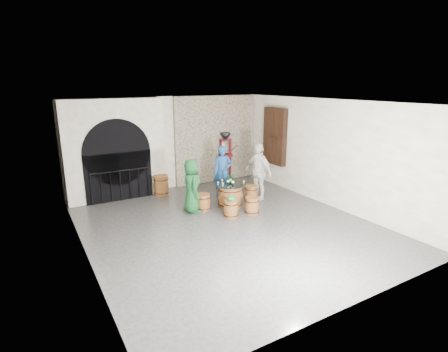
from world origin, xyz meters
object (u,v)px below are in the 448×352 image
barrel_table (230,196)px  barrel_stool_near_right (252,206)px  barrel_stool_near_left (231,209)px  wine_bottle_right (231,179)px  wine_bottle_left (228,180)px  corking_press (226,153)px  person_white (258,172)px  person_blue (223,171)px  wine_bottle_center (233,181)px  barrel_stool_right (251,193)px  side_barrel (161,185)px  barrel_stool_far (224,190)px  barrel_stool_left (203,202)px  person_green (192,186)px

barrel_table → barrel_stool_near_right: bearing=-74.9°
barrel_stool_near_left → wine_bottle_right: size_ratio=1.53×
barrel_stool_near_left → wine_bottle_left: bearing=64.3°
corking_press → person_white: bearing=-90.3°
person_blue → wine_bottle_center: 1.11m
barrel_stool_right → wine_bottle_right: 0.96m
person_blue → barrel_stool_right: bearing=-24.6°
wine_bottle_left → barrel_stool_near_left: bearing=-115.7°
person_white → side_barrel: bearing=-138.2°
barrel_stool_right → barrel_stool_near_left: (-1.28, -0.87, 0.00)m
barrel_stool_far → side_barrel: side_barrel is taller
barrel_stool_right → barrel_stool_near_right: (-0.63, -0.95, 0.00)m
barrel_stool_right → barrel_stool_near_left: same height
barrel_stool_right → person_blue: 1.19m
barrel_stool_far → wine_bottle_right: bearing=-103.0°
barrel_stool_far → wine_bottle_right: size_ratio=1.53×
barrel_stool_left → wine_bottle_left: wine_bottle_left is taller
barrel_stool_left → barrel_stool_near_left: (0.42, -0.88, 0.00)m
person_white → barrel_stool_left: bearing=-99.9°
barrel_stool_left → barrel_stool_near_left: bearing=-64.4°
person_blue → barrel_stool_far: bearing=-73.8°
barrel_stool_right → barrel_stool_left: bearing=179.7°
barrel_stool_near_right → barrel_table: bearing=105.1°
barrel_stool_right → wine_bottle_right: bearing=178.8°
person_blue → barrel_stool_near_left: bearing=-79.7°
barrel_stool_far → corking_press: size_ratio=0.27×
wine_bottle_left → barrel_stool_left: bearing=174.6°
person_green → wine_bottle_left: bearing=-88.4°
barrel_table → side_barrel: 2.55m
barrel_table → person_green: person_green is taller
barrel_stool_right → barrel_stool_near_right: size_ratio=1.00×
person_blue → side_barrel: size_ratio=2.48×
wine_bottle_left → wine_bottle_right: size_ratio=1.00×
barrel_stool_left → person_blue: person_blue is taller
side_barrel → corking_press: (2.71, 0.37, 0.75)m
person_white → barrel_stool_near_left: bearing=-70.7°
person_white → corking_press: corking_press is taller
barrel_stool_right → side_barrel: side_barrel is taller
person_green → person_white: person_white is taller
barrel_stool_near_left → person_white: size_ratio=0.28×
barrel_stool_right → corking_press: 2.54m
barrel_stool_right → wine_bottle_right: (-0.76, 0.02, 0.59)m
barrel_stool_near_right → wine_bottle_center: (-0.19, 0.74, 0.59)m
corking_press → barrel_stool_right: bearing=-97.0°
wine_bottle_left → wine_bottle_center: bearing=-62.5°
barrel_stool_near_left → wine_bottle_left: (0.39, 0.80, 0.59)m
barrel_stool_far → barrel_stool_near_right: same height
wine_bottle_right → barrel_table: bearing=-123.8°
barrel_stool_far → person_blue: bearing=73.0°
person_blue → wine_bottle_center: (-0.27, -1.08, -0.01)m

